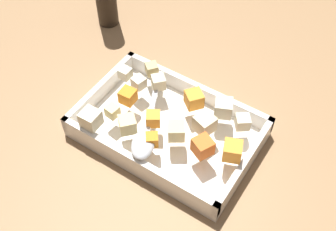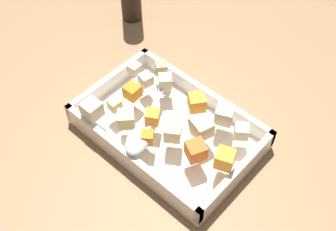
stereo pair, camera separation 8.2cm
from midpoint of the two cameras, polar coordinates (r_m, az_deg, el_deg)
ground_plane at (r=0.87m, az=-2.92°, el=-2.00°), size 4.00×4.00×0.00m
baking_dish at (r=0.85m, az=-2.74°, el=-2.14°), size 0.35×0.23×0.05m
carrot_chunk_back_center at (r=0.85m, az=-8.09°, el=2.40°), size 0.03×0.03×0.03m
carrot_chunk_near_spoon at (r=0.81m, az=-4.86°, el=-0.59°), size 0.04×0.04×0.03m
carrot_chunk_rim_edge at (r=0.83m, az=0.68°, el=2.02°), size 0.04×0.04×0.03m
carrot_chunk_under_handle at (r=0.76m, az=5.52°, el=-4.85°), size 0.04×0.04×0.03m
carrot_chunk_heap_top at (r=0.76m, az=1.59°, el=-4.32°), size 0.04×0.04×0.03m
carrot_chunk_corner_ne at (r=0.78m, az=-5.12°, el=-3.37°), size 0.03×0.03×0.02m
potato_chunk_center at (r=0.87m, az=-3.96°, el=4.28°), size 0.04×0.04×0.03m
potato_chunk_near_right at (r=0.82m, az=-13.01°, el=-0.61°), size 0.03×0.03×0.03m
potato_chunk_mid_right at (r=0.79m, az=-1.85°, el=-2.28°), size 0.04×0.04×0.03m
potato_chunk_far_right at (r=0.81m, az=7.02°, el=-1.04°), size 0.04×0.04×0.03m
potato_chunk_mid_left at (r=0.80m, az=-8.29°, el=-1.32°), size 0.04×0.04×0.03m
potato_chunk_far_left at (r=0.90m, az=-4.78°, el=6.02°), size 0.03×0.03×0.02m
potato_chunk_front_center at (r=0.79m, az=1.95°, el=-1.26°), size 0.04×0.04×0.03m
potato_chunk_near_left at (r=0.90m, az=-8.29°, el=5.42°), size 0.02×0.02×0.02m
potato_chunk_corner_sw at (r=0.83m, az=-10.16°, el=0.40°), size 0.03×0.03×0.02m
parsnip_chunk_heap_side at (r=0.87m, az=-6.57°, el=4.21°), size 0.03×0.03×0.02m
parsnip_chunk_corner_nw at (r=0.82m, az=4.53°, el=0.86°), size 0.04×0.04×0.03m
serving_spoon at (r=0.79m, az=-6.10°, el=-3.21°), size 0.12×0.22×0.02m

